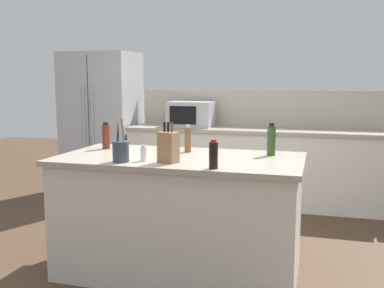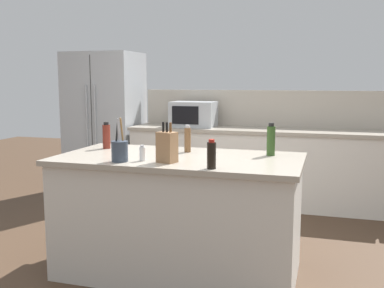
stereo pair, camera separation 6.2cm
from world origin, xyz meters
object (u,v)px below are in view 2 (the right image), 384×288
at_px(knife_block, 167,147).
at_px(vinegar_bottle, 106,136).
at_px(refrigerator, 105,123).
at_px(olive_oil_bottle, 271,140).
at_px(salt_shaker, 142,154).
at_px(utensil_crock, 120,150).
at_px(soy_sauce_bottle, 211,155).
at_px(pepper_grinder, 187,139).
at_px(microwave, 193,114).

relative_size(knife_block, vinegar_bottle, 1.26).
height_order(refrigerator, olive_oil_bottle, refrigerator).
bearing_deg(salt_shaker, refrigerator, 122.98).
distance_m(knife_block, olive_oil_bottle, 0.85).
bearing_deg(salt_shaker, olive_oil_bottle, 30.49).
relative_size(utensil_crock, olive_oil_bottle, 1.25).
xyz_separation_m(vinegar_bottle, olive_oil_bottle, (1.41, 0.05, 0.01)).
bearing_deg(knife_block, refrigerator, 143.25).
height_order(knife_block, utensil_crock, utensil_crock).
distance_m(olive_oil_bottle, soy_sauce_bottle, 0.72).
bearing_deg(vinegar_bottle, salt_shaker, -41.09).
bearing_deg(soy_sauce_bottle, pepper_grinder, 120.39).
xyz_separation_m(knife_block, pepper_grinder, (-0.00, 0.49, -0.01)).
relative_size(soy_sauce_bottle, salt_shaker, 1.70).
bearing_deg(soy_sauce_bottle, microwave, 109.25).
distance_m(pepper_grinder, salt_shaker, 0.52).
height_order(knife_block, vinegar_bottle, knife_block).
xyz_separation_m(refrigerator, salt_shaker, (1.63, -2.51, 0.05)).
height_order(refrigerator, microwave, refrigerator).
distance_m(utensil_crock, salt_shaker, 0.17).
distance_m(utensil_crock, vinegar_bottle, 0.67).
distance_m(pepper_grinder, vinegar_bottle, 0.73).
xyz_separation_m(utensil_crock, vinegar_bottle, (-0.39, 0.54, 0.03)).
bearing_deg(utensil_crock, olive_oil_bottle, 30.14).
xyz_separation_m(utensil_crock, olive_oil_bottle, (1.02, 0.59, 0.04)).
bearing_deg(utensil_crock, refrigerator, 119.83).
distance_m(olive_oil_bottle, salt_shaker, 1.01).
xyz_separation_m(refrigerator, utensil_crock, (1.48, -2.58, 0.08)).
height_order(knife_block, soy_sauce_bottle, knife_block).
relative_size(refrigerator, knife_block, 6.53).
bearing_deg(salt_shaker, knife_block, -2.50).
bearing_deg(utensil_crock, vinegar_bottle, 125.65).
distance_m(utensil_crock, olive_oil_bottle, 1.17).
distance_m(microwave, salt_shaker, 2.48).
xyz_separation_m(knife_block, utensil_crock, (-0.34, -0.07, -0.03)).
bearing_deg(microwave, salt_shaker, -81.93).
relative_size(pepper_grinder, vinegar_bottle, 0.97).
bearing_deg(salt_shaker, utensil_crock, -151.97).
distance_m(knife_block, utensil_crock, 0.35).
distance_m(vinegar_bottle, soy_sauce_bottle, 1.25).
relative_size(knife_block, salt_shaker, 2.49).
distance_m(microwave, soy_sauce_bottle, 2.75).
relative_size(microwave, vinegar_bottle, 2.40).
bearing_deg(microwave, utensil_crock, -85.41).
relative_size(knife_block, utensil_crock, 0.91).
height_order(microwave, knife_block, microwave).
bearing_deg(pepper_grinder, microwave, 105.36).
bearing_deg(soy_sauce_bottle, salt_shaker, 166.06).
distance_m(knife_block, pepper_grinder, 0.49).
xyz_separation_m(microwave, salt_shaker, (0.35, -2.46, -0.10)).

